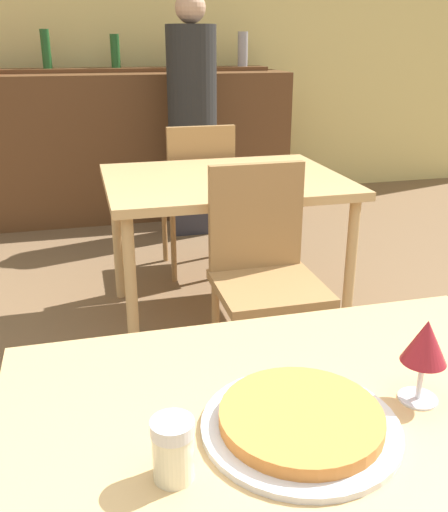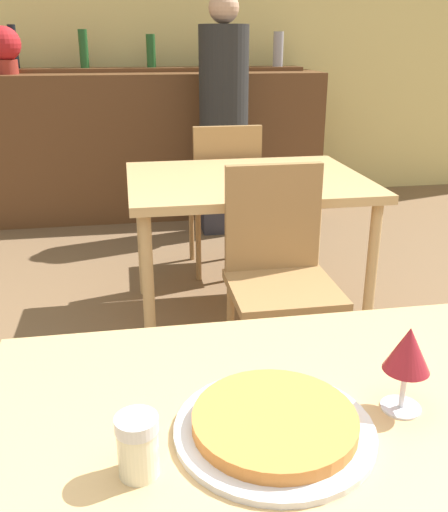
# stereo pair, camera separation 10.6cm
# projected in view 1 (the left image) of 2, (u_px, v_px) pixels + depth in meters

# --- Properties ---
(wall_back) EXTENTS (8.00, 0.05, 2.80)m
(wall_back) POSITION_uv_depth(u_px,v_px,m) (111.00, 32.00, 4.64)
(wall_back) COLOR #EAD684
(wall_back) RESTS_ON ground_plane
(dining_table_near) EXTENTS (1.06, 0.78, 0.74)m
(dining_table_near) POSITION_uv_depth(u_px,v_px,m) (309.00, 463.00, 0.99)
(dining_table_near) COLOR tan
(dining_table_near) RESTS_ON ground_plane
(dining_table_far) EXTENTS (1.11, 0.88, 0.74)m
(dining_table_far) POSITION_uv_depth(u_px,v_px,m) (224.00, 192.00, 2.72)
(dining_table_far) COLOR tan
(dining_table_far) RESTS_ON ground_plane
(bar_counter) EXTENTS (2.60, 0.56, 1.11)m
(bar_counter) POSITION_uv_depth(u_px,v_px,m) (123.00, 146.00, 4.49)
(bar_counter) COLOR brown
(bar_counter) RESTS_ON ground_plane
(bar_back_shelf) EXTENTS (2.39, 0.24, 0.34)m
(bar_back_shelf) POSITION_uv_depth(u_px,v_px,m) (120.00, 64.00, 4.40)
(bar_back_shelf) COLOR brown
(bar_back_shelf) RESTS_ON bar_counter
(chair_far_side_front) EXTENTS (0.40, 0.40, 0.90)m
(chair_far_side_front) POSITION_uv_depth(u_px,v_px,m) (263.00, 264.00, 2.21)
(chair_far_side_front) COLOR olive
(chair_far_side_front) RESTS_ON ground_plane
(chair_far_side_back) EXTENTS (0.40, 0.40, 0.90)m
(chair_far_side_back) POSITION_uv_depth(u_px,v_px,m) (198.00, 189.00, 3.32)
(chair_far_side_back) COLOR olive
(chair_far_side_back) RESTS_ON ground_plane
(pizza_tray) EXTENTS (0.33, 0.33, 0.04)m
(pizza_tray) POSITION_uv_depth(u_px,v_px,m) (301.00, 421.00, 0.94)
(pizza_tray) COLOR silver
(pizza_tray) RESTS_ON dining_table_near
(cheese_shaker) EXTENTS (0.06, 0.06, 0.10)m
(cheese_shaker) POSITION_uv_depth(u_px,v_px,m) (173.00, 449.00, 0.83)
(cheese_shaker) COLOR beige
(cheese_shaker) RESTS_ON dining_table_near
(person_standing) EXTENTS (0.34, 0.34, 1.64)m
(person_standing) POSITION_uv_depth(u_px,v_px,m) (192.00, 110.00, 3.95)
(person_standing) COLOR #2D2D38
(person_standing) RESTS_ON ground_plane
(wine_glass) EXTENTS (0.08, 0.08, 0.16)m
(wine_glass) POSITION_uv_depth(u_px,v_px,m) (425.00, 344.00, 0.99)
(wine_glass) COLOR silver
(wine_glass) RESTS_ON dining_table_near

